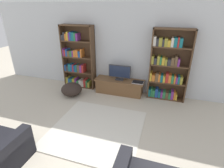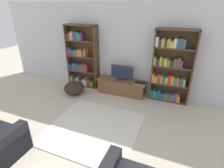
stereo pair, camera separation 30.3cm
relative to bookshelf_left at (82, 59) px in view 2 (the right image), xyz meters
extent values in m
cube|color=silver|center=(1.51, 0.17, 0.39)|extent=(8.80, 0.06, 2.60)
cube|color=#513823|center=(-0.44, -0.03, 0.08)|extent=(0.04, 0.30, 1.97)
cube|color=#513823|center=(0.55, -0.03, 0.08)|extent=(0.04, 0.30, 1.97)
cube|color=#513823|center=(0.06, 0.11, 0.08)|extent=(1.03, 0.04, 1.97)
cube|color=#513823|center=(0.06, -0.03, 1.04)|extent=(1.03, 0.30, 0.04)
cube|color=#513823|center=(0.06, -0.03, -0.89)|extent=(1.00, 0.30, 0.04)
cube|color=#9E9333|center=(-0.39, -0.04, -0.75)|extent=(0.08, 0.24, 0.26)
cube|color=#234C99|center=(-0.32, -0.04, -0.76)|extent=(0.05, 0.24, 0.22)
cube|color=#196B75|center=(-0.26, -0.04, -0.77)|extent=(0.06, 0.24, 0.21)
cube|color=#2D7F47|center=(-0.21, -0.04, -0.76)|extent=(0.04, 0.24, 0.24)
cube|color=gold|center=(-0.15, -0.04, -0.76)|extent=(0.08, 0.24, 0.23)
cube|color=#7F338C|center=(-0.07, -0.04, -0.75)|extent=(0.06, 0.24, 0.25)
cube|color=#2D7F47|center=(0.00, -0.04, -0.79)|extent=(0.08, 0.24, 0.17)
cube|color=silver|center=(0.09, -0.04, -0.77)|extent=(0.08, 0.24, 0.21)
cube|color=silver|center=(0.18, -0.04, -0.79)|extent=(0.08, 0.24, 0.17)
cube|color=#B72D28|center=(0.26, -0.04, -0.75)|extent=(0.07, 0.24, 0.25)
cube|color=#2D7F47|center=(0.33, -0.04, -0.77)|extent=(0.05, 0.24, 0.21)
cube|color=#9E9333|center=(0.39, -0.04, -0.79)|extent=(0.07, 0.24, 0.17)
cube|color=#513823|center=(0.06, -0.03, -0.40)|extent=(1.00, 0.30, 0.04)
cube|color=#234C99|center=(-0.40, -0.04, -0.28)|extent=(0.05, 0.24, 0.19)
cube|color=#333338|center=(-0.33, -0.04, -0.29)|extent=(0.08, 0.24, 0.17)
cube|color=#196B75|center=(-0.24, -0.04, -0.27)|extent=(0.08, 0.24, 0.23)
cube|color=#234C99|center=(-0.17, -0.04, -0.27)|extent=(0.05, 0.24, 0.22)
cube|color=#B72D28|center=(-0.12, -0.04, -0.26)|extent=(0.04, 0.24, 0.23)
cube|color=#234C99|center=(-0.07, -0.04, -0.28)|extent=(0.04, 0.24, 0.20)
cube|color=#196B75|center=(-0.01, -0.04, -0.27)|extent=(0.06, 0.24, 0.22)
cube|color=brown|center=(0.07, -0.04, -0.26)|extent=(0.08, 0.24, 0.24)
cube|color=#7F338C|center=(0.15, -0.04, -0.26)|extent=(0.06, 0.24, 0.23)
cube|color=#B72D28|center=(0.22, -0.04, -0.26)|extent=(0.06, 0.24, 0.25)
cube|color=#513823|center=(0.06, -0.03, 0.09)|extent=(1.00, 0.30, 0.04)
cube|color=#7F338C|center=(-0.41, -0.04, 0.23)|extent=(0.04, 0.24, 0.24)
cube|color=#B72D28|center=(-0.36, -0.04, 0.21)|extent=(0.04, 0.24, 0.19)
cube|color=#234C99|center=(-0.30, -0.04, 0.22)|extent=(0.06, 0.24, 0.22)
cube|color=brown|center=(-0.23, -0.04, 0.20)|extent=(0.08, 0.24, 0.17)
cube|color=#2D7F47|center=(-0.15, -0.04, 0.20)|extent=(0.07, 0.24, 0.17)
cube|color=#7F338C|center=(-0.08, -0.04, 0.21)|extent=(0.04, 0.24, 0.19)
cube|color=orange|center=(-0.02, -0.04, 0.22)|extent=(0.07, 0.24, 0.21)
cube|color=orange|center=(0.06, -0.04, 0.22)|extent=(0.07, 0.24, 0.22)
cube|color=#234C99|center=(0.14, -0.04, 0.20)|extent=(0.07, 0.24, 0.18)
cube|color=orange|center=(0.20, -0.04, 0.24)|extent=(0.04, 0.24, 0.25)
cube|color=#513823|center=(0.06, -0.03, 0.59)|extent=(1.00, 0.30, 0.04)
cube|color=#333338|center=(-0.39, -0.04, 0.69)|extent=(0.07, 0.24, 0.17)
cube|color=#333338|center=(-0.32, -0.04, 0.72)|extent=(0.05, 0.24, 0.24)
cube|color=orange|center=(-0.27, -0.04, 0.70)|extent=(0.05, 0.24, 0.20)
cube|color=gold|center=(-0.21, -0.04, 0.73)|extent=(0.06, 0.24, 0.25)
cube|color=#7F338C|center=(-0.15, -0.04, 0.72)|extent=(0.04, 0.24, 0.23)
cube|color=#234C99|center=(-0.10, -0.04, 0.73)|extent=(0.05, 0.24, 0.26)
cube|color=#196B75|center=(-0.03, -0.04, 0.73)|extent=(0.07, 0.24, 0.24)
cube|color=#2D7F47|center=(0.04, -0.04, 0.72)|extent=(0.05, 0.24, 0.23)
cube|color=#7F338C|center=(0.10, -0.04, 0.71)|extent=(0.06, 0.24, 0.22)
cube|color=#513823|center=(2.30, -0.03, 0.08)|extent=(0.04, 0.30, 1.97)
cube|color=#513823|center=(3.29, -0.03, 0.08)|extent=(0.04, 0.30, 1.97)
cube|color=#513823|center=(2.80, 0.11, 0.08)|extent=(1.03, 0.04, 1.97)
cube|color=#513823|center=(2.80, -0.03, 1.04)|extent=(1.03, 0.30, 0.04)
cube|color=#513823|center=(2.80, -0.03, -0.89)|extent=(1.00, 0.30, 0.04)
cube|color=#196B75|center=(2.34, -0.04, -0.76)|extent=(0.06, 0.24, 0.22)
cube|color=#2D7F47|center=(2.40, -0.04, -0.75)|extent=(0.04, 0.24, 0.25)
cube|color=#2D7F47|center=(2.46, -0.04, -0.77)|extent=(0.07, 0.24, 0.21)
cube|color=#234C99|center=(2.55, -0.04, -0.75)|extent=(0.08, 0.24, 0.25)
cube|color=#196B75|center=(2.63, -0.04, -0.78)|extent=(0.06, 0.24, 0.18)
cube|color=#7F338C|center=(2.69, -0.04, -0.78)|extent=(0.06, 0.24, 0.19)
cube|color=#2D7F47|center=(2.76, -0.04, -0.77)|extent=(0.07, 0.24, 0.20)
cube|color=brown|center=(2.84, -0.04, -0.78)|extent=(0.07, 0.24, 0.19)
cube|color=#2D7F47|center=(2.91, -0.04, -0.78)|extent=(0.06, 0.24, 0.19)
cube|color=#7F338C|center=(2.98, -0.04, -0.75)|extent=(0.06, 0.24, 0.24)
cube|color=orange|center=(3.04, -0.04, -0.76)|extent=(0.04, 0.24, 0.23)
cube|color=gold|center=(3.09, -0.04, -0.79)|extent=(0.05, 0.24, 0.17)
cube|color=#513823|center=(2.80, -0.03, -0.40)|extent=(1.00, 0.30, 0.04)
cube|color=gold|center=(2.34, -0.04, -0.27)|extent=(0.05, 0.24, 0.23)
cube|color=orange|center=(2.41, -0.04, -0.29)|extent=(0.08, 0.24, 0.18)
cube|color=brown|center=(2.50, -0.04, -0.26)|extent=(0.08, 0.24, 0.24)
cube|color=orange|center=(2.57, -0.04, -0.28)|extent=(0.05, 0.24, 0.21)
cube|color=#196B75|center=(2.64, -0.04, -0.28)|extent=(0.06, 0.24, 0.20)
cube|color=gold|center=(2.70, -0.04, -0.29)|extent=(0.06, 0.24, 0.18)
cube|color=#B72D28|center=(2.78, -0.04, -0.25)|extent=(0.08, 0.24, 0.26)
cube|color=orange|center=(2.85, -0.04, -0.27)|extent=(0.07, 0.24, 0.23)
cube|color=#2D7F47|center=(2.92, -0.04, -0.28)|extent=(0.06, 0.24, 0.21)
cube|color=orange|center=(2.99, -0.04, -0.27)|extent=(0.04, 0.24, 0.21)
cube|color=#7F338C|center=(3.04, -0.04, -0.29)|extent=(0.04, 0.24, 0.19)
cube|color=#196B75|center=(3.09, -0.04, -0.27)|extent=(0.05, 0.24, 0.21)
cube|color=#9E9333|center=(3.15, -0.04, -0.28)|extent=(0.07, 0.24, 0.21)
cube|color=#513823|center=(2.80, -0.03, 0.09)|extent=(1.00, 0.30, 0.04)
cube|color=#9E9333|center=(2.35, -0.04, 0.22)|extent=(0.06, 0.24, 0.21)
cube|color=#333338|center=(2.42, -0.04, 0.20)|extent=(0.07, 0.24, 0.17)
cube|color=#9E9333|center=(2.50, -0.04, 0.23)|extent=(0.07, 0.24, 0.23)
cube|color=#2D7F47|center=(2.56, -0.04, 0.22)|extent=(0.05, 0.24, 0.21)
cube|color=gold|center=(2.63, -0.04, 0.21)|extent=(0.07, 0.24, 0.20)
cube|color=#9E9333|center=(2.70, -0.04, 0.20)|extent=(0.06, 0.24, 0.17)
cube|color=#333338|center=(2.78, -0.04, 0.20)|extent=(0.08, 0.24, 0.17)
cube|color=brown|center=(2.86, -0.04, 0.22)|extent=(0.08, 0.24, 0.22)
cube|color=brown|center=(2.94, -0.04, 0.24)|extent=(0.07, 0.24, 0.26)
cube|color=#7F338C|center=(3.01, -0.04, 0.21)|extent=(0.05, 0.24, 0.20)
cube|color=#513823|center=(2.80, -0.03, 0.59)|extent=(1.00, 0.30, 0.04)
cube|color=silver|center=(2.35, -0.04, 0.73)|extent=(0.07, 0.24, 0.24)
cube|color=#333338|center=(2.42, -0.04, 0.70)|extent=(0.07, 0.24, 0.19)
cube|color=#9E9333|center=(2.50, -0.04, 0.71)|extent=(0.08, 0.24, 0.21)
cube|color=#333338|center=(2.57, -0.04, 0.70)|extent=(0.04, 0.24, 0.18)
cube|color=#9E9333|center=(2.64, -0.04, 0.71)|extent=(0.08, 0.24, 0.21)
cube|color=gold|center=(2.72, -0.04, 0.69)|extent=(0.08, 0.24, 0.17)
cube|color=silver|center=(2.79, -0.04, 0.72)|extent=(0.07, 0.24, 0.23)
cube|color=#196B75|center=(2.87, -0.04, 0.72)|extent=(0.08, 0.24, 0.24)
cube|color=#B72D28|center=(2.93, -0.04, 0.73)|extent=(0.04, 0.24, 0.25)
cube|color=#196B75|center=(2.99, -0.04, 0.72)|extent=(0.08, 0.24, 0.23)
cube|color=brown|center=(1.43, -0.12, -0.71)|extent=(1.39, 0.45, 0.40)
cube|color=brown|center=(1.43, -0.12, -0.49)|extent=(1.48, 0.48, 0.04)
cube|color=#2D2D33|center=(1.43, -0.11, -0.46)|extent=(0.24, 0.16, 0.03)
cylinder|color=#2D2D33|center=(1.43, -0.11, -0.42)|extent=(0.04, 0.04, 0.05)
cube|color=#2D2D33|center=(1.43, -0.11, -0.21)|extent=(0.67, 0.04, 0.38)
cube|color=#19233D|center=(1.43, -0.13, -0.21)|extent=(0.62, 0.00, 0.34)
cube|color=#B7B7BC|center=(1.99, -0.16, -0.46)|extent=(0.33, 0.25, 0.02)
cube|color=black|center=(1.99, -0.16, -0.45)|extent=(0.31, 0.24, 0.00)
cube|color=beige|center=(1.43, -1.95, -0.90)|extent=(1.92, 1.90, 0.02)
cube|color=black|center=(0.51, -3.37, -0.61)|extent=(0.18, 0.97, 0.59)
ellipsoid|color=#2D231E|center=(0.11, -0.70, -0.72)|extent=(0.60, 0.60, 0.39)
camera|label=1|loc=(2.69, -4.80, 1.58)|focal=28.00mm
camera|label=2|loc=(2.98, -4.69, 1.58)|focal=28.00mm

